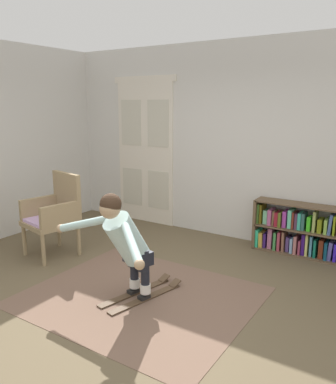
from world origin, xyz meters
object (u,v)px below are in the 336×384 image
at_px(bookshelf, 308,233).
at_px(wicker_chair, 55,212).
at_px(skis_pair, 142,294).
at_px(person_skier, 124,238).

height_order(bookshelf, wicker_chair, wicker_chair).
bearing_deg(wicker_chair, skis_pair, -11.60).
xyz_separation_m(bookshelf, skis_pair, (-1.19, -2.11, -0.29)).
height_order(wicker_chair, skis_pair, wicker_chair).
xyz_separation_m(bookshelf, person_skier, (-1.24, -2.33, 0.38)).
bearing_deg(bookshelf, wicker_chair, -148.57).
relative_size(wicker_chair, person_skier, 0.80).
distance_m(skis_pair, person_skier, 0.71).
bearing_deg(skis_pair, person_skier, -103.97).
bearing_deg(bookshelf, skis_pair, -119.33).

